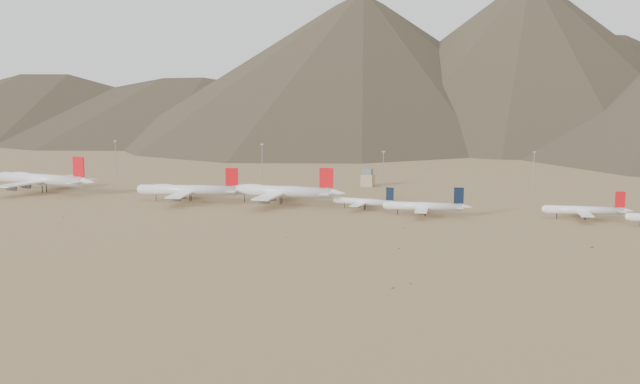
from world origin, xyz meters
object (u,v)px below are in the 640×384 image
(control_tower, at_px, (368,178))
(narrowbody_b, at_px, (426,206))
(widebody_east, at_px, (280,191))
(widebody_west, at_px, (43,179))
(widebody_centre, at_px, (189,190))
(narrowbody_a, at_px, (365,202))

(control_tower, bearing_deg, narrowbody_b, -59.94)
(widebody_east, height_order, control_tower, widebody_east)
(narrowbody_b, bearing_deg, widebody_west, 170.75)
(widebody_west, height_order, widebody_centre, widebody_west)
(narrowbody_a, height_order, control_tower, narrowbody_a)
(narrowbody_b, distance_m, control_tower, 115.85)
(widebody_east, relative_size, narrowbody_b, 1.58)
(widebody_centre, height_order, control_tower, widebody_centre)
(narrowbody_a, bearing_deg, narrowbody_b, -9.80)
(narrowbody_a, bearing_deg, widebody_centre, -171.44)
(widebody_east, bearing_deg, narrowbody_a, -4.42)
(widebody_west, relative_size, widebody_east, 1.10)
(widebody_east, distance_m, control_tower, 93.94)
(widebody_west, xyz_separation_m, narrowbody_a, (211.89, 2.64, -4.05))
(control_tower, bearing_deg, widebody_centre, -129.65)
(widebody_centre, relative_size, widebody_east, 0.91)
(widebody_east, xyz_separation_m, narrowbody_a, (51.10, -1.58, -3.30))
(widebody_centre, bearing_deg, widebody_east, -2.86)
(widebody_west, distance_m, widebody_centre, 107.48)
(widebody_east, bearing_deg, control_tower, 70.00)
(widebody_east, bearing_deg, narrowbody_b, -9.69)
(narrowbody_a, xyz_separation_m, narrowbody_b, (34.94, -9.05, 0.78))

